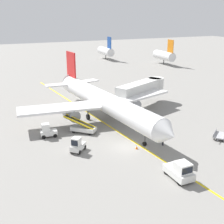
% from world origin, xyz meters
% --- Properties ---
extents(ground_plane, '(300.00, 300.00, 0.00)m').
position_xyz_m(ground_plane, '(0.00, 0.00, 0.00)').
color(ground_plane, gray).
extents(taxi_line_yellow, '(8.57, 79.60, 0.01)m').
position_xyz_m(taxi_line_yellow, '(1.13, 5.00, 0.00)').
color(taxi_line_yellow, yellow).
rests_on(taxi_line_yellow, ground).
extents(airliner, '(28.46, 35.34, 10.10)m').
position_xyz_m(airliner, '(1.07, 11.37, 3.42)').
color(airliner, white).
rests_on(airliner, ground).
extents(jet_bridge, '(12.69, 7.89, 4.85)m').
position_xyz_m(jet_bridge, '(11.57, 15.92, 3.54)').
color(jet_bridge, silver).
rests_on(jet_bridge, ground).
extents(pushback_tug, '(1.92, 3.61, 2.20)m').
position_xyz_m(pushback_tug, '(1.47, -9.80, 0.99)').
color(pushback_tug, silver).
rests_on(pushback_tug, ground).
extents(baggage_tug_near_wing, '(2.61, 2.62, 2.10)m').
position_xyz_m(baggage_tug_near_wing, '(-6.77, 1.40, 0.93)').
color(baggage_tug_near_wing, silver).
rests_on(baggage_tug_near_wing, ground).
extents(baggage_tug_by_cargo_door, '(2.54, 1.59, 2.10)m').
position_xyz_m(baggage_tug_by_cargo_door, '(-9.27, 7.91, 0.93)').
color(baggage_tug_by_cargo_door, silver).
rests_on(baggage_tug_by_cargo_door, ground).
extents(belt_loader_forward_hold, '(4.51, 4.32, 2.59)m').
position_xyz_m(belt_loader_forward_hold, '(-4.01, 7.44, 0.78)').
color(belt_loader_forward_hold, silver).
rests_on(belt_loader_forward_hold, ground).
extents(baggage_cart_loaded, '(3.47, 2.94, 0.94)m').
position_xyz_m(baggage_cart_loaded, '(13.71, -2.92, 0.47)').
color(baggage_cart_loaded, '#A5A5A8').
rests_on(baggage_cart_loaded, ground).
extents(ground_crew_marshaller, '(0.36, 0.24, 1.70)m').
position_xyz_m(ground_crew_marshaller, '(4.66, -1.59, 0.91)').
color(ground_crew_marshaller, '#26262D').
rests_on(ground_crew_marshaller, ground).
extents(safety_cone_nose_left, '(0.36, 0.36, 0.44)m').
position_xyz_m(safety_cone_nose_left, '(8.59, 8.30, 0.22)').
color(safety_cone_nose_left, orange).
rests_on(safety_cone_nose_left, ground).
extents(safety_cone_nose_right, '(0.36, 0.36, 0.44)m').
position_xyz_m(safety_cone_nose_right, '(0.79, -1.12, 0.22)').
color(safety_cone_nose_right, orange).
rests_on(safety_cone_nose_right, ground).
extents(distant_aircraft_mid_right, '(3.00, 10.10, 8.80)m').
position_xyz_m(distant_aircraft_mid_right, '(28.35, 74.42, 3.22)').
color(distant_aircraft_mid_right, silver).
rests_on(distant_aircraft_mid_right, ground).
extents(distant_aircraft_far_right, '(3.00, 10.10, 8.80)m').
position_xyz_m(distant_aircraft_far_right, '(42.32, 55.07, 3.22)').
color(distant_aircraft_far_right, silver).
rests_on(distant_aircraft_far_right, ground).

